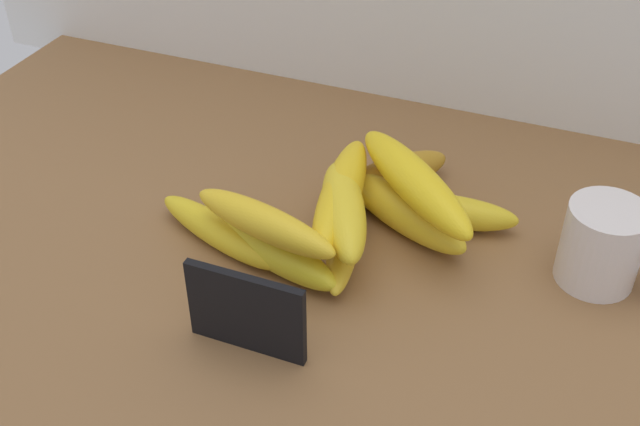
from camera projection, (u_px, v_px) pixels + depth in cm
name	position (u px, v px, depth cm)	size (l,w,h in cm)	color
counter_top	(289.00, 285.00, 78.75)	(110.00, 76.00, 3.00)	brown
chalkboard_sign	(247.00, 315.00, 67.89)	(11.00, 1.80, 8.40)	black
coffee_mug	(605.00, 245.00, 74.81)	(9.15, 7.65, 8.39)	silver
banana_0	(346.00, 231.00, 80.65)	(19.35, 3.31, 3.31)	yellow
banana_1	(391.00, 176.00, 87.83)	(15.17, 4.08, 4.08)	#B5801F
banana_2	(218.00, 231.00, 80.59)	(16.92, 3.32, 3.32)	yellow
banana_3	(403.00, 211.00, 82.51)	(17.28, 4.33, 4.33)	yellow
banana_4	(446.00, 211.00, 82.98)	(15.11, 3.66, 3.66)	yellow
banana_5	(267.00, 245.00, 78.19)	(18.35, 4.09, 4.09)	yellow
banana_6	(266.00, 220.00, 75.32)	(16.55, 3.46, 3.46)	yellow
banana_7	(344.00, 210.00, 77.21)	(15.91, 4.24, 4.24)	yellow
banana_8	(341.00, 195.00, 79.43)	(19.88, 4.04, 4.04)	yellow
banana_9	(415.00, 182.00, 79.27)	(20.10, 4.27, 4.27)	yellow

